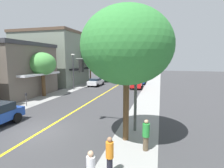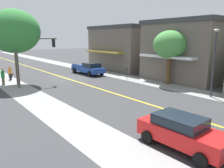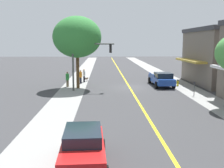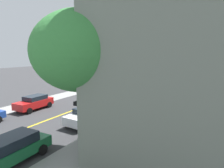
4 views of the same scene
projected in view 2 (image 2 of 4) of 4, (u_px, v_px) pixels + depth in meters
ground_plane at (66, 78)px, 28.60m from camera, size 140.00×140.00×0.00m
sidewalk_left at (106, 73)px, 32.55m from camera, size 2.86×126.00×0.01m
sidewalk_right at (12, 85)px, 24.65m from camera, size 2.86×126.00×0.01m
road_centerline_stripe at (66, 78)px, 28.60m from camera, size 0.20×126.00×0.00m
brick_apartment_block at (131, 47)px, 37.77m from camera, size 11.55×11.27×7.02m
corner_shop_building at (197, 50)px, 28.20m from camera, size 12.27×9.71×7.25m
street_tree_left_near at (170, 45)px, 24.10m from camera, size 3.61×3.61×5.94m
street_tree_left_far at (14, 31)px, 23.43m from camera, size 5.44×5.44×8.12m
fire_hydrant at (100, 70)px, 32.59m from camera, size 0.44×0.24×0.81m
parking_meter at (127, 72)px, 27.78m from camera, size 0.12×0.18×1.42m
traffic_light_mast at (31, 52)px, 23.31m from camera, size 4.55×0.32×5.60m
street_lamp at (214, 55)px, 18.85m from camera, size 0.70×0.36×5.87m
red_sedan_right_curb at (182, 131)px, 10.41m from camera, size 2.13×4.31×1.55m
blue_pickup_truck at (88, 68)px, 31.35m from camera, size 2.37×5.90×1.71m
pedestrian_green_shirt at (3, 76)px, 24.42m from camera, size 0.40×0.40×1.79m
pedestrian_orange_shirt at (10, 73)px, 27.16m from camera, size 0.35×0.35×1.73m
pedestrian_white_shirt at (10, 71)px, 28.36m from camera, size 0.33×0.33×1.73m
small_dog at (11, 75)px, 29.22m from camera, size 0.67×0.56×0.54m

